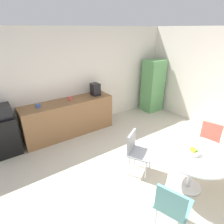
# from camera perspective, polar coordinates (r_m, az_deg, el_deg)

# --- Properties ---
(ground_plane) EXTENTS (6.00, 6.00, 0.00)m
(ground_plane) POSITION_cam_1_polar(r_m,az_deg,el_deg) (3.54, 12.16, -22.70)
(ground_plane) COLOR beige
(wall_back) EXTENTS (6.00, 0.10, 2.60)m
(wall_back) POSITION_cam_1_polar(r_m,az_deg,el_deg) (5.08, -11.82, 9.42)
(wall_back) COLOR silver
(wall_back) RESTS_ON ground_plane
(counter_block) EXTENTS (2.28, 0.60, 0.90)m
(counter_block) POSITION_cam_1_polar(r_m,az_deg,el_deg) (4.94, -12.91, -1.64)
(counter_block) COLOR brown
(counter_block) RESTS_ON ground_plane
(mini_fridge) EXTENTS (0.54, 0.54, 0.85)m
(mini_fridge) POSITION_cam_1_polar(r_m,az_deg,el_deg) (4.70, -29.88, -6.26)
(mini_fridge) COLOR black
(mini_fridge) RESTS_ON ground_plane
(locker_cabinet) EXTENTS (0.60, 0.50, 1.66)m
(locker_cabinet) POSITION_cam_1_polar(r_m,az_deg,el_deg) (6.29, 12.28, 7.75)
(locker_cabinet) COLOR #599959
(locker_cabinet) RESTS_ON ground_plane
(round_table) EXTENTS (1.13, 1.13, 0.72)m
(round_table) POSITION_cam_1_polar(r_m,az_deg,el_deg) (3.42, 23.54, -13.04)
(round_table) COLOR silver
(round_table) RESTS_ON ground_plane
(chair_coral) EXTENTS (0.52, 0.52, 0.83)m
(chair_coral) POSITION_cam_1_polar(r_m,az_deg,el_deg) (4.29, 27.35, -7.06)
(chair_coral) COLOR silver
(chair_coral) RESTS_ON ground_plane
(chair_gray) EXTENTS (0.57, 0.57, 0.83)m
(chair_gray) POSITION_cam_1_polar(r_m,az_deg,el_deg) (3.56, 7.25, -10.83)
(chair_gray) COLOR silver
(chair_gray) RESTS_ON ground_plane
(chair_teal) EXTENTS (0.54, 0.54, 0.83)m
(chair_teal) POSITION_cam_1_polar(r_m,az_deg,el_deg) (2.74, 17.73, -25.18)
(chair_teal) COLOR silver
(chair_teal) RESTS_ON ground_plane
(fruit_bowl) EXTENTS (0.22, 0.22, 0.13)m
(fruit_bowl) POSITION_cam_1_polar(r_m,az_deg,el_deg) (3.29, 23.42, -10.92)
(fruit_bowl) COLOR silver
(fruit_bowl) RESTS_ON round_table
(mug_white) EXTENTS (0.13, 0.08, 0.09)m
(mug_white) POSITION_cam_1_polar(r_m,az_deg,el_deg) (5.10, -4.86, 5.76)
(mug_white) COLOR white
(mug_white) RESTS_ON counter_block
(mug_green) EXTENTS (0.13, 0.08, 0.09)m
(mug_green) POSITION_cam_1_polar(r_m,az_deg,el_deg) (4.78, -12.67, 3.98)
(mug_green) COLOR #D84C4C
(mug_green) RESTS_ON counter_block
(mug_red) EXTENTS (0.13, 0.08, 0.09)m
(mug_red) POSITION_cam_1_polar(r_m,az_deg,el_deg) (4.54, -21.61, 1.75)
(mug_red) COLOR #3F66BF
(mug_red) RESTS_ON counter_block
(coffee_maker) EXTENTS (0.20, 0.24, 0.32)m
(coffee_maker) POSITION_cam_1_polar(r_m,az_deg,el_deg) (5.04, -5.10, 6.87)
(coffee_maker) COLOR black
(coffee_maker) RESTS_ON counter_block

